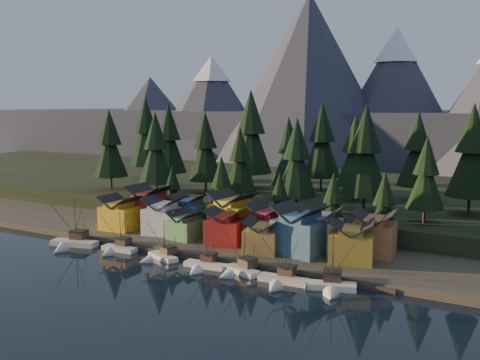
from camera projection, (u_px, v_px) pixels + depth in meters
The scene contains 45 objects.
ground at pixel (167, 282), 102.77m from camera, with size 500.00×500.00×0.00m, color black.
shore_strip at pixel (262, 235), 137.19m from camera, with size 400.00×50.00×1.50m, color #383329.
hillside at pixel (329, 197), 180.02m from camera, with size 420.00×100.00×6.00m, color black.
dock at pixel (213, 258), 116.94m from camera, with size 80.00×4.00×1.00m, color #41382E.
mountain_ridge at pixel (402, 119), 285.47m from camera, with size 560.00×190.00×90.00m.
boat_0 at pixel (71, 238), 127.72m from camera, with size 12.28×12.91×12.55m.
boat_1 at pixel (116, 244), 123.57m from camera, with size 8.95×9.67×10.28m.
boat_2 at pixel (159, 251), 117.29m from camera, with size 8.95×9.37×9.94m.
boat_3 at pixel (203, 260), 110.93m from camera, with size 9.54×10.25×10.06m.
boat_4 at pixel (239, 264), 107.22m from camera, with size 9.02×9.58×10.94m.
boat_5 at pixel (281, 274), 101.31m from camera, with size 10.20×11.01×10.80m.
boat_6 at pixel (332, 279), 97.58m from camera, with size 9.63×10.21×11.57m.
house_front_0 at pixel (120, 212), 139.21m from camera, with size 9.14×8.68×8.82m.
house_front_1 at pixel (164, 214), 134.66m from camera, with size 10.47×10.18×9.35m.
house_front_2 at pixel (185, 224), 129.39m from camera, with size 7.73×7.78×6.83m.
house_front_3 at pixel (225, 225), 124.81m from camera, with size 9.53×9.23×8.31m.
house_front_4 at pixel (262, 235), 117.81m from camera, with size 8.90×9.33×7.49m.
house_front_5 at pixel (300, 228), 116.19m from camera, with size 11.72×10.96×10.80m.
house_front_6 at pixel (351, 240), 110.42m from camera, with size 10.55×10.20×8.81m.
house_back_0 at pixel (149, 204), 143.87m from camera, with size 10.24×9.86×10.78m.
house_back_1 at pixel (189, 211), 140.03m from camera, with size 9.05×9.14×9.15m.
house_back_2 at pixel (233, 212), 133.36m from camera, with size 11.64×10.96×10.83m.
house_back_3 at pixel (270, 222), 125.45m from camera, with size 10.33×9.47×9.42m.
house_back_4 at pixel (321, 228), 119.51m from camera, with size 9.83×9.52×9.63m.
house_back_5 at pixel (374, 232), 115.28m from camera, with size 9.43×9.53×9.80m.
tree_hill_0 at pixel (110, 146), 174.85m from camera, with size 11.34×11.34×26.42m.
tree_hill_1 at pixel (169, 141), 182.69m from camera, with size 12.13×12.13×28.25m.
tree_hill_2 at pixel (156, 150), 160.76m from camera, with size 11.12×11.12×25.91m.
tree_hill_3 at pixel (205, 149), 166.28m from camera, with size 11.07×11.07×25.79m.
tree_hill_4 at pixel (251, 135), 174.80m from camera, with size 14.09×14.09×32.83m.
tree_hill_5 at pixel (240, 162), 149.22m from camera, with size 9.38×9.38×21.85m.
tree_hill_6 at pixel (288, 154), 158.08m from camera, with size 10.49×10.49×24.43m.
tree_hill_7 at pixel (297, 160), 138.54m from camera, with size 10.60×10.60×24.68m.
tree_hill_8 at pixel (355, 153), 155.34m from camera, with size 10.78×10.78×25.12m.
tree_hill_9 at pixel (365, 154), 136.55m from camera, with size 12.08×12.08×28.14m.
tree_hill_10 at pixel (417, 152), 154.40m from camera, with size 11.27×11.27×26.25m.
tree_hill_11 at pixel (426, 176), 125.04m from camera, with size 8.94×8.94×20.82m.
tree_hill_12 at pixel (472, 154), 134.38m from camera, with size 12.22×12.22×28.47m.
tree_hill_15 at pixel (322, 143), 170.48m from camera, with size 12.33×12.33×28.71m.
tree_hill_16 at pixel (146, 134), 199.87m from camera, with size 13.14×13.14×30.60m.
tree_shore_0 at pixel (173, 190), 149.45m from camera, with size 6.77×6.77×15.77m.
tree_shore_1 at pixel (222, 188), 141.43m from camera, with size 8.20×8.20×19.10m.
tree_shore_2 at pixel (280, 201), 133.45m from camera, with size 6.75×6.75×15.72m.
tree_shore_3 at pixel (333, 204), 126.58m from camera, with size 7.16×7.16×16.68m.
tree_shore_4 at pixel (384, 206), 120.69m from camera, with size 7.55×7.55×17.59m.
Camera 1 is at (60.73, -79.40, 33.97)m, focal length 40.00 mm.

